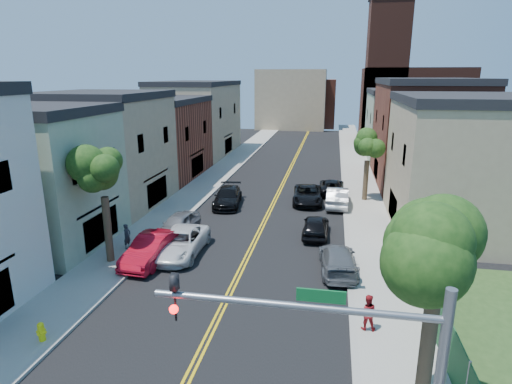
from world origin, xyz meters
The scene contains 30 objects.
sidewalk_left centered at (-7.90, 40.00, 0.07)m, with size 3.20×100.00×0.15m, color gray.
sidewalk_right centered at (7.90, 40.00, 0.07)m, with size 3.20×100.00×0.15m, color gray.
curb_left centered at (-6.15, 40.00, 0.07)m, with size 0.30×100.00×0.15m, color gray.
curb_right centered at (6.15, 40.00, 0.07)m, with size 0.30×100.00×0.15m, color gray.
bldg_left_palegrn centered at (-14.00, 16.00, 4.25)m, with size 9.00×8.00×8.50m, color gray.
bldg_left_tan_near centered at (-14.00, 25.00, 4.50)m, with size 9.00×10.00×9.00m, color #998466.
bldg_left_brick centered at (-14.00, 36.00, 4.00)m, with size 9.00×12.00×8.00m, color brown.
bldg_left_tan_far centered at (-14.00, 50.00, 4.75)m, with size 9.00×16.00×9.50m, color #998466.
bldg_right_tan centered at (14.00, 24.00, 4.50)m, with size 9.00×12.00×9.00m, color #998466.
bldg_right_brick centered at (14.00, 38.00, 5.00)m, with size 9.00×14.00×10.00m, color brown.
bldg_right_palegrn centered at (14.00, 52.00, 4.25)m, with size 9.00×12.00×8.50m, color gray.
church centered at (16.33, 67.07, 7.24)m, with size 16.20×14.20×22.60m.
backdrop_left centered at (-4.00, 82.00, 6.00)m, with size 14.00×8.00×12.00m, color #998466.
backdrop_center centered at (0.00, 86.00, 5.00)m, with size 10.00×8.00×10.00m, color brown.
fence_right centered at (9.50, 9.50, 1.10)m, with size 0.04×15.00×1.90m, color #143F1E.
tree_left_mid centered at (-7.88, 14.01, 6.58)m, with size 5.20×5.20×9.29m.
tree_right_corner centered at (7.93, 4.01, 7.31)m, with size 5.80×5.80×10.35m.
tree_right_far centered at (7.92, 30.01, 5.76)m, with size 4.40×4.40×8.03m.
red_sedan centered at (-5.50, 14.54, 0.84)m, with size 1.77×5.08×1.67m, color red.
white_pickup centered at (-4.20, 15.93, 0.78)m, with size 2.59×5.62×1.56m, color silver.
grey_car_left centered at (-5.50, 19.08, 0.77)m, with size 1.82×4.52×1.54m, color #5C5E63.
black_car_left centered at (-3.80, 26.54, 0.77)m, with size 2.15×5.30×1.54m, color black.
grey_car_right centered at (5.50, 15.26, 0.72)m, with size 2.01×4.96×1.44m, color #56595E.
black_car_right centered at (3.99, 20.65, 0.74)m, with size 1.75×4.36×1.48m, color black.
silver_car_right centered at (5.50, 28.02, 0.84)m, with size 1.77×5.09×1.68m, color #A7ABAF.
dark_car_right_far centered at (5.01, 31.97, 0.69)m, with size 2.29×4.96×1.38m, color black.
black_suv_lane centered at (2.93, 28.55, 0.75)m, with size 2.49×5.39×1.50m, color black.
pedestrian_left centered at (-7.73, 15.91, 0.96)m, with size 0.59×0.39×1.62m, color #292A32.
pedestrian_right centered at (6.70, 9.40, 0.97)m, with size 0.80×0.62×1.64m, color maroon.
fire_hydrant centered at (-6.70, 6.11, 0.59)m, with size 0.41×0.41×0.85m.
Camera 1 is at (4.88, -7.53, 10.87)m, focal length 29.81 mm.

